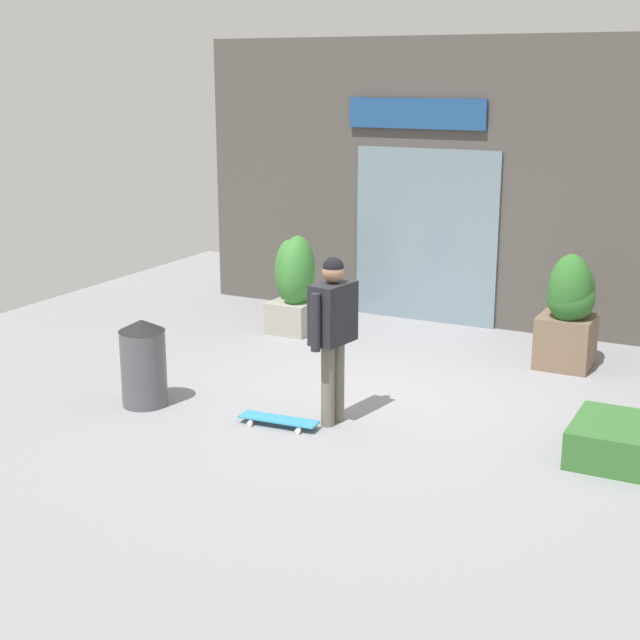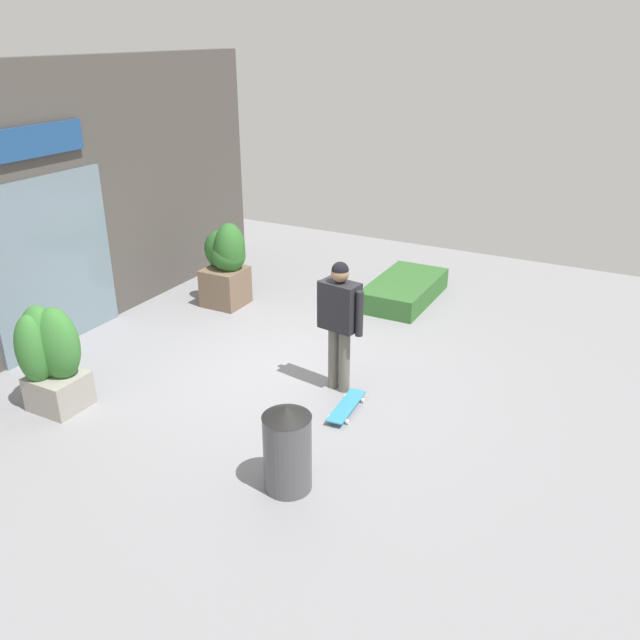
% 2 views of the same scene
% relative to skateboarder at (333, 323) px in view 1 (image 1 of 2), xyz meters
% --- Properties ---
extents(ground_plane, '(12.00, 12.00, 0.00)m').
position_rel_skateboarder_xyz_m(ground_plane, '(0.03, 0.83, -0.99)').
color(ground_plane, gray).
extents(building_facade, '(7.80, 0.31, 3.71)m').
position_rel_skateboarder_xyz_m(building_facade, '(0.01, 4.11, 0.84)').
color(building_facade, '#4C4742').
rests_on(building_facade, ground_plane).
extents(skateboarder, '(0.33, 0.63, 1.62)m').
position_rel_skateboarder_xyz_m(skateboarder, '(0.00, 0.00, 0.00)').
color(skateboarder, '#666056').
rests_on(skateboarder, ground_plane).
extents(skateboard, '(0.79, 0.29, 0.08)m').
position_rel_skateboarder_xyz_m(skateboard, '(-0.42, -0.31, -0.93)').
color(skateboard, teal).
rests_on(skateboard, ground_plane).
extents(planter_box_left, '(0.61, 0.72, 1.33)m').
position_rel_skateboarder_xyz_m(planter_box_left, '(1.61, 2.76, -0.30)').
color(planter_box_left, brown).
rests_on(planter_box_left, ground_plane).
extents(planter_box_right, '(0.59, 0.70, 1.24)m').
position_rel_skateboarder_xyz_m(planter_box_right, '(-1.88, 2.71, -0.32)').
color(planter_box_right, gray).
rests_on(planter_box_right, ground_plane).
extents(trash_bin, '(0.47, 0.47, 0.89)m').
position_rel_skateboarder_xyz_m(trash_bin, '(-1.92, -0.41, -0.54)').
color(trash_bin, '#4C4C51').
rests_on(trash_bin, ground_plane).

